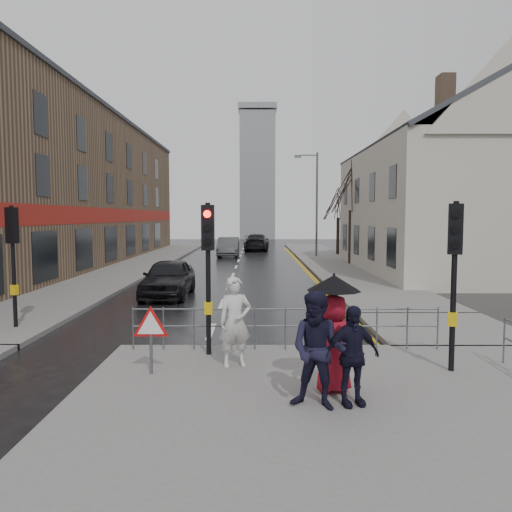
{
  "coord_description": "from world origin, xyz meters",
  "views": [
    {
      "loc": [
        1.26,
        -10.83,
        3.24
      ],
      "look_at": [
        1.27,
        4.2,
        2.04
      ],
      "focal_mm": 35.0,
      "sensor_mm": 36.0,
      "label": 1
    }
  ],
  "objects_px": {
    "pedestrian_with_umbrella": "(333,329)",
    "pedestrian_d": "(352,355)",
    "car_parked": "(168,278)",
    "pedestrian_a": "(235,322)",
    "pedestrian_b": "(318,350)",
    "car_mid": "(228,247)"
  },
  "relations": [
    {
      "from": "pedestrian_b",
      "to": "car_parked",
      "type": "height_order",
      "value": "pedestrian_b"
    },
    {
      "from": "pedestrian_a",
      "to": "car_parked",
      "type": "xyz_separation_m",
      "value": [
        -3.11,
        9.84,
        -0.31
      ]
    },
    {
      "from": "pedestrian_a",
      "to": "pedestrian_d",
      "type": "xyz_separation_m",
      "value": [
        2.0,
        -2.14,
        -0.1
      ]
    },
    {
      "from": "pedestrian_d",
      "to": "car_parked",
      "type": "distance_m",
      "value": 13.03
    },
    {
      "from": "pedestrian_with_umbrella",
      "to": "pedestrian_a",
      "type": "bearing_deg",
      "value": 139.61
    },
    {
      "from": "car_mid",
      "to": "pedestrian_d",
      "type": "bearing_deg",
      "value": -83.47
    },
    {
      "from": "pedestrian_with_umbrella",
      "to": "pedestrian_d",
      "type": "xyz_separation_m",
      "value": [
        0.21,
        -0.62,
        -0.3
      ]
    },
    {
      "from": "car_mid",
      "to": "pedestrian_with_umbrella",
      "type": "bearing_deg",
      "value": -83.71
    },
    {
      "from": "pedestrian_b",
      "to": "pedestrian_with_umbrella",
      "type": "bearing_deg",
      "value": 84.87
    },
    {
      "from": "pedestrian_with_umbrella",
      "to": "pedestrian_b",
      "type": "bearing_deg",
      "value": -115.39
    },
    {
      "from": "pedestrian_a",
      "to": "pedestrian_d",
      "type": "distance_m",
      "value": 2.93
    },
    {
      "from": "pedestrian_b",
      "to": "car_parked",
      "type": "distance_m",
      "value": 12.95
    },
    {
      "from": "pedestrian_a",
      "to": "pedestrian_b",
      "type": "distance_m",
      "value": 2.69
    },
    {
      "from": "pedestrian_a",
      "to": "pedestrian_d",
      "type": "height_order",
      "value": "pedestrian_a"
    },
    {
      "from": "pedestrian_d",
      "to": "pedestrian_a",
      "type": "bearing_deg",
      "value": 118.41
    },
    {
      "from": "pedestrian_b",
      "to": "pedestrian_with_umbrella",
      "type": "relative_size",
      "value": 0.92
    },
    {
      "from": "pedestrian_with_umbrella",
      "to": "car_mid",
      "type": "bearing_deg",
      "value": 96.45
    },
    {
      "from": "pedestrian_a",
      "to": "pedestrian_with_umbrella",
      "type": "relative_size",
      "value": 0.89
    },
    {
      "from": "pedestrian_with_umbrella",
      "to": "pedestrian_d",
      "type": "relative_size",
      "value": 1.26
    },
    {
      "from": "pedestrian_d",
      "to": "car_mid",
      "type": "height_order",
      "value": "pedestrian_d"
    },
    {
      "from": "pedestrian_a",
      "to": "car_mid",
      "type": "bearing_deg",
      "value": 78.22
    },
    {
      "from": "pedestrian_with_umbrella",
      "to": "car_parked",
      "type": "bearing_deg",
      "value": 113.31
    }
  ]
}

